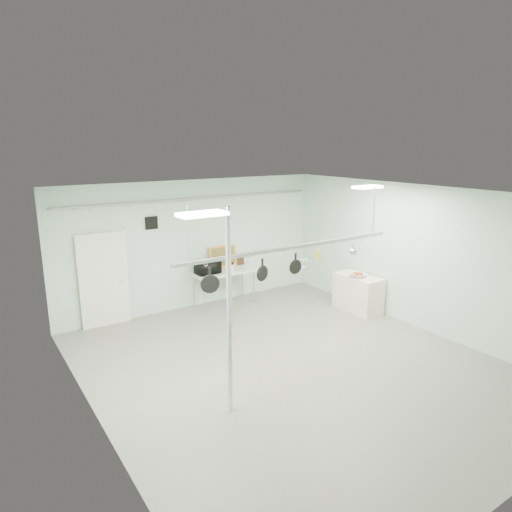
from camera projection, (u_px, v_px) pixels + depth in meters
floor at (292, 366)px, 8.54m from camera, size 8.00×8.00×0.00m
ceiling at (296, 195)px, 7.77m from camera, size 7.00×8.00×0.02m
back_wall at (195, 244)px, 11.38m from camera, size 7.00×0.02×3.20m
right_wall at (419, 258)px, 10.04m from camera, size 0.02×8.00×3.20m
door at (104, 281)px, 10.23m from camera, size 1.10×0.10×2.20m
wall_vent at (151, 223)px, 10.61m from camera, size 0.30×0.04×0.30m
conduit_pipe at (195, 199)px, 11.03m from camera, size 6.60×0.07×0.07m
chrome_pole at (229, 314)px, 6.76m from camera, size 0.08×0.08×3.20m
prep_table at (224, 274)px, 11.57m from camera, size 1.60×0.70×0.91m
side_cabinet at (358, 293)px, 11.26m from camera, size 0.60×1.20×0.90m
pot_rack at (293, 246)px, 8.35m from camera, size 4.80×0.06×1.00m
light_panel_left at (202, 214)px, 5.95m from camera, size 0.65×0.30×0.05m
light_panel_right at (368, 187)px, 9.56m from camera, size 0.65×0.30×0.05m
microwave at (208, 267)px, 11.28m from camera, size 0.60×0.43×0.32m
coffee_canister at (231, 268)px, 11.44m from camera, size 0.20×0.20×0.20m
painting_large at (223, 257)px, 11.81m from camera, size 0.78×0.16×0.58m
painting_small at (239, 260)px, 12.10m from camera, size 0.30×0.09×0.25m
fruit_bowl at (358, 275)px, 11.03m from camera, size 0.50×0.50×0.10m
skillet_left at (210, 280)px, 7.51m from camera, size 0.32×0.15×0.44m
skillet_mid at (262, 269)px, 8.07m from camera, size 0.29×0.14×0.39m
skillet_right at (295, 263)px, 8.47m from camera, size 0.28×0.07×0.38m
whisk at (304, 259)px, 8.57m from camera, size 0.23×0.23×0.29m
grater at (318, 255)px, 8.75m from camera, size 0.09×0.05×0.22m
saucepan at (353, 249)px, 9.26m from camera, size 0.13×0.10×0.23m
fruit_cluster at (358, 274)px, 11.02m from camera, size 0.24×0.24×0.09m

